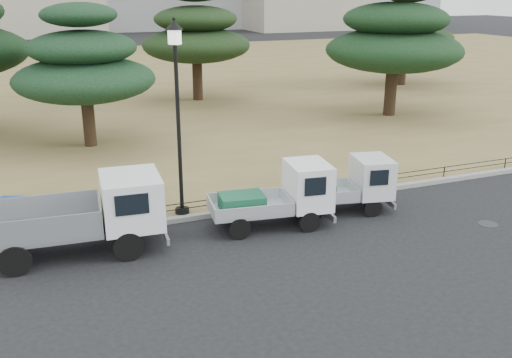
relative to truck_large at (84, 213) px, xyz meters
name	(u,v)px	position (x,y,z in m)	size (l,w,h in m)	color
ground	(282,242)	(5.27, -1.44, -1.17)	(220.00, 220.00, 0.00)	black
lawn	(116,83)	(5.27, 29.16, -1.09)	(120.00, 56.00, 0.15)	olive
curb	(249,209)	(5.27, 1.16, -1.09)	(120.00, 0.25, 0.16)	gray
truck_large	(84,213)	(0.00, 0.00, 0.00)	(4.94, 2.25, 2.10)	black
truck_kei_front	(280,196)	(5.72, -0.26, -0.21)	(3.81, 2.01, 1.93)	black
truck_kei_rear	(347,185)	(8.25, 0.03, -0.29)	(3.57, 2.07, 1.76)	black
street_lamp	(177,88)	(3.09, 1.46, 2.99)	(0.53, 0.53, 5.93)	black
pipe_fence	(247,197)	(5.27, 1.31, -0.73)	(38.00, 0.04, 0.40)	black
tarp_pile	(3,219)	(-2.15, 1.90, -0.60)	(1.92, 1.70, 1.05)	#14439B
manhole	(488,224)	(11.77, -2.64, -1.16)	(0.60, 0.60, 0.01)	#2D2D30
pine_center_left	(84,65)	(1.36, 11.00, 2.60)	(6.16, 6.16, 6.26)	black
pine_center_right	(196,33)	(9.07, 19.94, 3.11)	(6.71, 6.71, 7.12)	black
pine_east_near	(395,36)	(17.77, 11.49, 3.31)	(7.42, 7.42, 7.49)	black
pine_east_far	(405,29)	(24.72, 20.08, 3.01)	(6.95, 6.95, 6.98)	black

